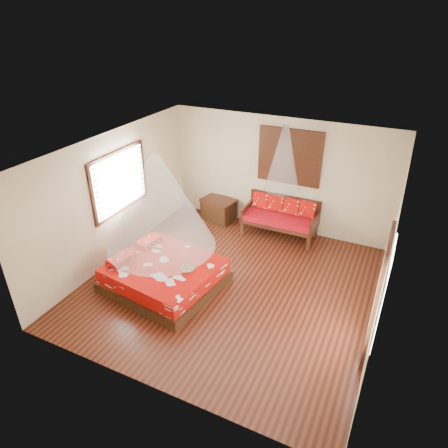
# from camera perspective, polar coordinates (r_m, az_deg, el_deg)

# --- Properties ---
(room) EXTENTS (5.54, 5.54, 2.84)m
(room) POSITION_cam_1_polar(r_m,az_deg,el_deg) (7.43, 1.10, -0.09)
(room) COLOR black
(room) RESTS_ON ground
(bed) EXTENTS (2.30, 2.14, 0.64)m
(bed) POSITION_cam_1_polar(r_m,az_deg,el_deg) (8.14, -8.58, -7.15)
(bed) COLOR black
(bed) RESTS_ON floor
(daybed) EXTENTS (1.77, 0.79, 0.94)m
(daybed) POSITION_cam_1_polar(r_m,az_deg,el_deg) (9.74, 8.13, 1.19)
(daybed) COLOR black
(daybed) RESTS_ON floor
(storage_chest) EXTENTS (0.94, 0.76, 0.57)m
(storage_chest) POSITION_cam_1_polar(r_m,az_deg,el_deg) (10.47, -0.75, 2.11)
(storage_chest) COLOR black
(storage_chest) RESTS_ON floor
(shutter_panel) EXTENTS (1.52, 0.06, 1.32)m
(shutter_panel) POSITION_cam_1_polar(r_m,az_deg,el_deg) (9.50, 9.35, 9.44)
(shutter_panel) COLOR black
(shutter_panel) RESTS_ON wall_back
(window_left) EXTENTS (0.10, 1.74, 1.34)m
(window_left) POSITION_cam_1_polar(r_m,az_deg,el_deg) (8.80, -14.66, 5.88)
(window_left) COLOR black
(window_left) RESTS_ON wall_left
(glazed_door) EXTENTS (0.08, 1.02, 2.16)m
(glazed_door) POSITION_cam_1_polar(r_m,az_deg,el_deg) (6.61, 21.00, -9.80)
(glazed_door) COLOR black
(glazed_door) RESTS_ON floor
(wine_tray) EXTENTS (0.30, 0.30, 0.24)m
(wine_tray) POSITION_cam_1_polar(r_m,az_deg,el_deg) (7.77, -5.27, -6.02)
(wine_tray) COLOR brown
(wine_tray) RESTS_ON bed
(mosquito_net_main) EXTENTS (2.06, 2.06, 1.80)m
(mosquito_net_main) POSITION_cam_1_polar(r_m,az_deg,el_deg) (7.32, -9.37, 3.01)
(mosquito_net_main) COLOR white
(mosquito_net_main) RESTS_ON ceiling
(mosquito_net_daybed) EXTENTS (0.80, 0.80, 1.50)m
(mosquito_net_daybed) POSITION_cam_1_polar(r_m,az_deg,el_deg) (9.04, 8.51, 9.18)
(mosquito_net_daybed) COLOR white
(mosquito_net_daybed) RESTS_ON ceiling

